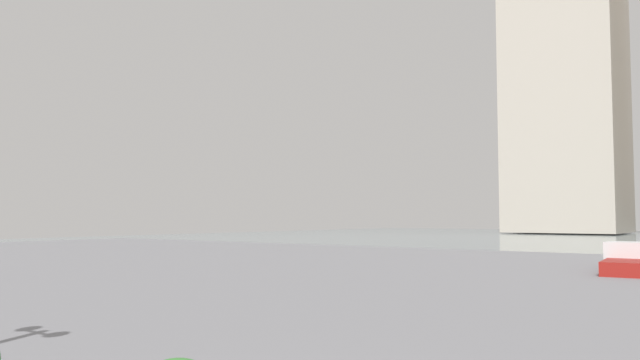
{
  "coord_description": "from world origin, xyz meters",
  "views": [
    {
      "loc": [
        -1.86,
        1.63,
        1.56
      ],
      "look_at": [
        5.24,
        -8.04,
        2.28
      ],
      "focal_mm": 34.34,
      "sensor_mm": 36.0,
      "label": 1
    }
  ],
  "objects": [
    {
      "name": "building_slab",
      "position": [
        14.67,
        -63.75,
        15.9
      ],
      "size": [
        10.71,
        10.15,
        31.8
      ],
      "color": "#B2A899",
      "rests_on": "ground"
    },
    {
      "name": "boat",
      "position": [
        1.18,
        -18.03,
        0.21
      ],
      "size": [
        2.02,
        4.94,
        0.95
      ],
      "color": "maroon",
      "rests_on": "ground"
    }
  ]
}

